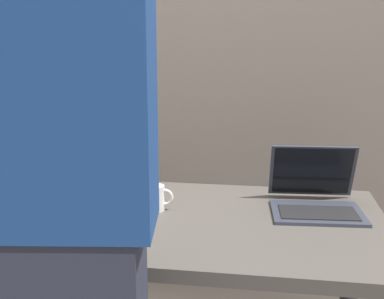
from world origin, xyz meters
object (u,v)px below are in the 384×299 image
at_px(beer_bottle_green, 28,176).
at_px(person_figure, 65,222).
at_px(laptop, 315,196).
at_px(beer_bottle_brown, 51,168).
at_px(coffee_mug, 156,198).
at_px(beer_bottle_amber, 85,167).
at_px(beer_bottle_dark, 83,175).

height_order(beer_bottle_green, person_figure, person_figure).
height_order(laptop, person_figure, person_figure).
relative_size(beer_bottle_brown, coffee_mug, 2.55).
distance_m(person_figure, coffee_mug, 0.72).
bearing_deg(laptop, person_figure, -128.39).
relative_size(laptop, beer_bottle_amber, 1.18).
bearing_deg(beer_bottle_dark, person_figure, -71.45).
bearing_deg(laptop, beer_bottle_green, -175.19).
xyz_separation_m(beer_bottle_brown, coffee_mug, (0.49, -0.16, -0.06)).
distance_m(beer_bottle_amber, coffee_mug, 0.36).
relative_size(beer_bottle_dark, beer_bottle_green, 1.05).
relative_size(beer_bottle_amber, beer_bottle_dark, 0.99).
bearing_deg(beer_bottle_green, person_figure, -56.96).
height_order(beer_bottle_amber, beer_bottle_green, beer_bottle_amber).
distance_m(beer_bottle_green, person_figure, 0.86).
height_order(beer_bottle_dark, person_figure, person_figure).
xyz_separation_m(beer_bottle_amber, coffee_mug, (0.33, -0.14, -0.07)).
height_order(beer_bottle_green, beer_bottle_brown, beer_bottle_green).
bearing_deg(beer_bottle_amber, beer_bottle_dark, -73.56).
xyz_separation_m(beer_bottle_brown, person_figure, (0.44, -0.86, 0.12)).
height_order(laptop, beer_bottle_brown, beer_bottle_brown).
relative_size(beer_bottle_dark, coffee_mug, 2.87).
relative_size(beer_bottle_green, beer_bottle_brown, 1.07).
bearing_deg(beer_bottle_dark, beer_bottle_amber, 106.44).
relative_size(laptop, beer_bottle_green, 1.23).
bearing_deg(person_figure, beer_bottle_brown, 116.92).
bearing_deg(beer_bottle_brown, laptop, -2.82).
height_order(laptop, beer_bottle_amber, beer_bottle_amber).
xyz_separation_m(laptop, beer_bottle_brown, (-1.07, 0.05, 0.05)).
xyz_separation_m(laptop, person_figure, (-0.64, -0.81, 0.17)).
height_order(beer_bottle_brown, coffee_mug, beer_bottle_brown).
height_order(beer_bottle_amber, beer_bottle_brown, beer_bottle_amber).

